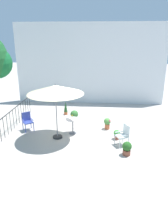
# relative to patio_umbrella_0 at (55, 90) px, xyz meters

# --- Properties ---
(ground_plane) EXTENTS (60.00, 60.00, 0.00)m
(ground_plane) POSITION_rel_patio_umbrella_0_xyz_m (1.15, 0.71, -2.28)
(ground_plane) COLOR #B5ABA2
(villa_facade) EXTENTS (10.16, 0.30, 5.39)m
(villa_facade) POSITION_rel_patio_umbrella_0_xyz_m (1.15, 5.91, 0.41)
(villa_facade) COLOR white
(villa_facade) RESTS_ON ground
(terrace_railing) EXTENTS (0.03, 5.93, 1.01)m
(terrace_railing) POSITION_rel_patio_umbrella_0_xyz_m (-2.44, 0.71, -1.60)
(terrace_railing) COLOR black
(terrace_railing) RESTS_ON ground
(patio_umbrella_0) EXTENTS (2.48, 2.48, 2.55)m
(patio_umbrella_0) POSITION_rel_patio_umbrella_0_xyz_m (0.00, 0.00, 0.00)
(patio_umbrella_0) COLOR #2D2D2D
(patio_umbrella_0) RESTS_ON ground
(cafe_table_0) EXTENTS (0.66, 0.66, 0.74)m
(cafe_table_0) POSITION_rel_patio_umbrella_0_xyz_m (0.65, 0.55, -1.77)
(cafe_table_0) COLOR white
(cafe_table_0) RESTS_ON ground
(patio_chair_0) EXTENTS (0.61, 0.61, 0.93)m
(patio_chair_0) POSITION_rel_patio_umbrella_0_xyz_m (2.98, -0.47, -1.76)
(patio_chair_0) COLOR silver
(patio_chair_0) RESTS_ON ground
(patio_chair_1) EXTENTS (0.64, 0.65, 0.91)m
(patio_chair_1) POSITION_rel_patio_umbrella_0_xyz_m (-1.67, 0.76, -1.76)
(patio_chair_1) COLOR #36479E
(patio_chair_1) RESTS_ON ground
(potted_plant_0) EXTENTS (0.44, 0.44, 0.57)m
(potted_plant_0) POSITION_rel_patio_umbrella_0_xyz_m (0.50, 2.31, -1.98)
(potted_plant_0) COLOR #CD724A
(potted_plant_0) RESTS_ON ground
(potted_plant_1) EXTENTS (0.35, 0.35, 0.59)m
(potted_plant_1) POSITION_rel_patio_umbrella_0_xyz_m (2.33, 1.20, -1.95)
(potted_plant_1) COLOR #C9623D
(potted_plant_1) RESTS_ON ground
(potted_plant_2) EXTENTS (0.30, 0.30, 0.45)m
(potted_plant_2) POSITION_rel_patio_umbrella_0_xyz_m (2.74, 0.08, -2.04)
(potted_plant_2) COLOR brown
(potted_plant_2) RESTS_ON ground
(potted_plant_3) EXTENTS (0.38, 0.38, 0.57)m
(potted_plant_3) POSITION_rel_patio_umbrella_0_xyz_m (3.05, -1.32, -1.98)
(potted_plant_3) COLOR brown
(potted_plant_3) RESTS_ON ground
(potted_plant_4) EXTENTS (0.22, 0.22, 0.83)m
(potted_plant_4) POSITION_rel_patio_umbrella_0_xyz_m (-0.13, 3.19, -1.87)
(potted_plant_4) COLOR #BD5932
(potted_plant_4) RESTS_ON ground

